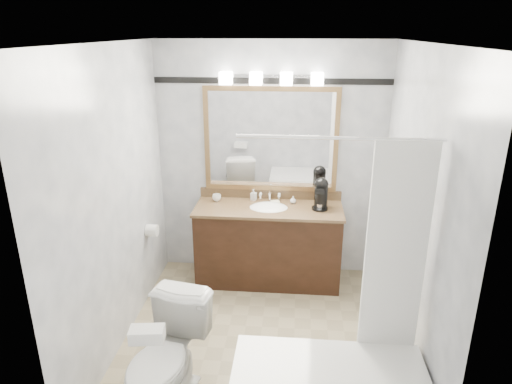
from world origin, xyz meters
TOP-DOWN VIEW (x-y plane):
  - room at (0.00, 0.00)m, footprint 2.42×2.62m
  - vanity at (0.00, 1.02)m, footprint 1.53×0.58m
  - mirror at (0.00, 1.28)m, footprint 1.40×0.04m
  - vanity_light_bar at (0.00, 1.23)m, footprint 1.02×0.14m
  - accent_stripe at (0.00, 1.29)m, footprint 2.40×0.01m
  - tp_roll at (-1.14, 0.66)m, footprint 0.11×0.12m
  - toilet at (-0.61, -0.82)m, footprint 0.59×0.86m
  - tissue_box at (-0.61, -1.12)m, footprint 0.22×0.14m
  - coffee_maker at (0.53, 1.06)m, footprint 0.17×0.21m
  - cup_left at (-0.57, 1.15)m, footprint 0.11×0.11m
  - soap_bottle_a at (-0.17, 1.22)m, footprint 0.07×0.07m
  - soap_bottle_b at (0.25, 1.15)m, footprint 0.08×0.08m
  - soap_bar at (0.06, 1.13)m, footprint 0.10×0.08m

SIDE VIEW (x-z plane):
  - toilet at x=-0.61m, z-range 0.00..0.80m
  - vanity at x=0.00m, z-range -0.04..0.93m
  - tp_roll at x=-1.14m, z-range 0.64..0.76m
  - tissue_box at x=-0.61m, z-range 0.80..0.89m
  - soap_bar at x=0.06m, z-range 0.85..0.88m
  - cup_left at x=-0.57m, z-range 0.85..0.92m
  - soap_bottle_b at x=0.25m, z-range 0.85..0.93m
  - soap_bottle_a at x=-0.17m, z-range 0.85..0.97m
  - coffee_maker at x=0.53m, z-range 0.85..1.17m
  - room at x=0.00m, z-range -0.01..2.51m
  - mirror at x=0.00m, z-range 0.95..2.05m
  - accent_stripe at x=0.00m, z-range 2.07..2.13m
  - vanity_light_bar at x=0.00m, z-range 2.07..2.19m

